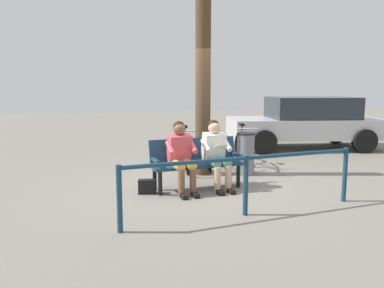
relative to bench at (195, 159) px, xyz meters
The scene contains 12 objects.
ground_plane 0.56m from the bench, 151.68° to the right, with size 40.00×40.00×0.00m, color slate.
bench is the anchor object (origin of this frame).
person_reading 0.39m from the bench, 156.22° to the left, with size 0.51×0.78×1.20m.
person_companion 0.39m from the bench, 30.56° to the left, with size 0.51×0.78×1.20m.
handbag 0.98m from the bench, ahead, with size 0.30×0.14×0.24m, color black.
tree_trunk 1.66m from the bench, 115.51° to the right, with size 0.31×0.31×3.54m, color #4C3823.
litter_bin 1.46m from the bench, 151.71° to the right, with size 0.37×0.37×0.85m.
bicycle_silver 2.22m from the bench, 136.78° to the right, with size 0.51×1.66×0.94m.
bicycle_black 1.75m from the bench, 119.49° to the right, with size 0.75×1.57×0.94m.
bicycle_orange 1.54m from the bench, 99.88° to the right, with size 0.53×1.66×0.94m.
railing_fence 1.63m from the bench, 97.71° to the left, with size 3.57×0.36×0.85m.
parked_car 5.45m from the bench, 143.29° to the right, with size 4.50×2.73×1.47m.
Camera 1 is at (2.24, 6.51, 1.80)m, focal length 36.38 mm.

